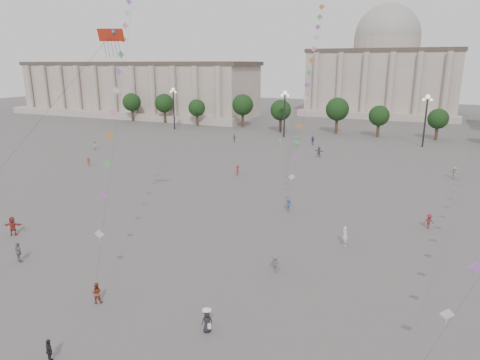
% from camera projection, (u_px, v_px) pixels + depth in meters
% --- Properties ---
extents(ground, '(360.00, 360.00, 0.00)m').
position_uv_depth(ground, '(181.00, 290.00, 32.43)').
color(ground, '#53514E').
rests_on(ground, ground).
extents(hall_west, '(84.00, 26.22, 17.20)m').
position_uv_depth(hall_west, '(136.00, 89.00, 142.38)').
color(hall_west, '#A6988B').
rests_on(hall_west, ground).
extents(hall_central, '(48.30, 34.30, 35.50)m').
position_uv_depth(hall_central, '(384.00, 71.00, 142.57)').
color(hall_central, '#A6988B').
rests_on(hall_central, ground).
extents(tree_row, '(137.12, 5.12, 8.00)m').
position_uv_depth(tree_row, '(356.00, 113.00, 99.76)').
color(tree_row, '#37251B').
rests_on(tree_row, ground).
extents(lamp_post_far_west, '(2.00, 0.90, 10.65)m').
position_uv_depth(lamp_post_far_west, '(173.00, 101.00, 109.84)').
color(lamp_post_far_west, '#262628').
rests_on(lamp_post_far_west, ground).
extents(lamp_post_mid_west, '(2.00, 0.90, 10.65)m').
position_uv_depth(lamp_post_mid_west, '(285.00, 105.00, 98.07)').
color(lamp_post_mid_west, '#262628').
rests_on(lamp_post_mid_west, ground).
extents(lamp_post_mid_east, '(2.00, 0.90, 10.65)m').
position_uv_depth(lamp_post_mid_east, '(426.00, 111.00, 86.31)').
color(lamp_post_mid_east, '#262628').
rests_on(lamp_post_mid_east, ground).
extents(person_crowd_0, '(1.05, 1.12, 1.85)m').
position_uv_depth(person_crowd_0, '(313.00, 140.00, 90.47)').
color(person_crowd_0, navy).
rests_on(person_crowd_0, ground).
extents(person_crowd_1, '(1.07, 1.13, 1.84)m').
position_uv_depth(person_crowd_1, '(95.00, 145.00, 85.13)').
color(person_crowd_1, '#B6B5B1').
rests_on(person_crowd_1, ground).
extents(person_crowd_2, '(1.08, 1.04, 1.48)m').
position_uv_depth(person_crowd_2, '(89.00, 162.00, 71.62)').
color(person_crowd_2, '#943628').
rests_on(person_crowd_2, ground).
extents(person_crowd_4, '(1.86, 1.28, 1.93)m').
position_uv_depth(person_crowd_4, '(297.00, 141.00, 89.48)').
color(person_crowd_4, '#B3B2AE').
rests_on(person_crowd_4, ground).
extents(person_crowd_6, '(1.10, 0.72, 1.60)m').
position_uv_depth(person_crowd_6, '(275.00, 264.00, 34.97)').
color(person_crowd_6, '#5B5B60').
rests_on(person_crowd_6, ground).
extents(person_crowd_7, '(1.71, 1.31, 1.80)m').
position_uv_depth(person_crowd_7, '(454.00, 173.00, 63.59)').
color(person_crowd_7, silver).
rests_on(person_crowd_7, ground).
extents(person_crowd_8, '(1.18, 1.00, 1.59)m').
position_uv_depth(person_crowd_8, '(429.00, 221.00, 44.35)').
color(person_crowd_8, maroon).
rests_on(person_crowd_8, ground).
extents(person_crowd_10, '(0.61, 0.71, 1.65)m').
position_uv_depth(person_crowd_10, '(280.00, 142.00, 89.09)').
color(person_crowd_10, '#B1B1AD').
rests_on(person_crowd_10, ground).
extents(person_crowd_12, '(1.80, 0.80, 1.88)m').
position_uv_depth(person_crowd_12, '(319.00, 152.00, 78.64)').
color(person_crowd_12, '#5A595E').
rests_on(person_crowd_12, ground).
extents(person_crowd_13, '(0.83, 0.82, 1.94)m').
position_uv_depth(person_crowd_13, '(345.00, 236.00, 40.14)').
color(person_crowd_13, silver).
rests_on(person_crowd_13, ground).
extents(person_crowd_16, '(1.08, 0.65, 1.72)m').
position_uv_depth(person_crowd_16, '(234.00, 138.00, 93.51)').
color(person_crowd_16, slate).
rests_on(person_crowd_16, ground).
extents(person_crowd_17, '(0.62, 1.07, 1.65)m').
position_uv_depth(person_crowd_17, '(238.00, 170.00, 65.55)').
color(person_crowd_17, '#9D362B').
rests_on(person_crowd_17, ground).
extents(tourist_1, '(0.94, 0.69, 1.49)m').
position_uv_depth(tourist_1, '(49.00, 351.00, 24.45)').
color(tourist_1, black).
rests_on(tourist_1, ground).
extents(tourist_2, '(1.85, 1.32, 1.93)m').
position_uv_depth(tourist_2, '(13.00, 226.00, 42.63)').
color(tourist_2, '#9E362B').
rests_on(tourist_2, ground).
extents(tourist_3, '(1.15, 0.74, 1.83)m').
position_uv_depth(tourist_3, '(19.00, 252.00, 36.82)').
color(tourist_3, slate).
rests_on(tourist_3, ground).
extents(kite_flyer_0, '(0.95, 0.87, 1.56)m').
position_uv_depth(kite_flyer_0, '(97.00, 293.00, 30.57)').
color(kite_flyer_0, brown).
rests_on(kite_flyer_0, ground).
extents(kite_flyer_1, '(1.25, 1.02, 1.68)m').
position_uv_depth(kite_flyer_1, '(289.00, 205.00, 49.42)').
color(kite_flyer_1, '#364F7B').
rests_on(kite_flyer_1, ground).
extents(hat_person, '(0.85, 0.81, 1.69)m').
position_uv_depth(hat_person, '(207.00, 321.00, 27.23)').
color(hat_person, black).
rests_on(hat_person, ground).
extents(dragon_kite, '(7.38, 5.44, 23.45)m').
position_uv_depth(dragon_kite, '(109.00, 46.00, 36.88)').
color(dragon_kite, red).
rests_on(dragon_kite, ground).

